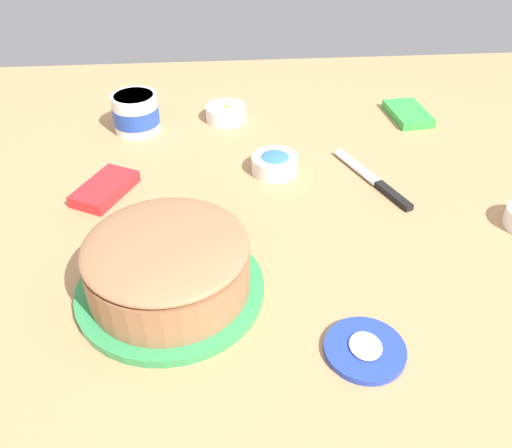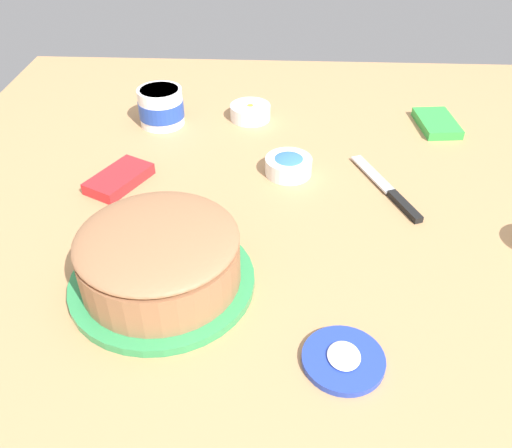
{
  "view_description": "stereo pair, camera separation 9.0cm",
  "coord_description": "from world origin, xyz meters",
  "px_view_note": "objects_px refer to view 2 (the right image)",
  "views": [
    {
      "loc": [
        -0.77,
        0.13,
        0.59
      ],
      "look_at": [
        -0.06,
        0.07,
        0.04
      ],
      "focal_mm": 37.79,
      "sensor_mm": 36.0,
      "label": 1
    },
    {
      "loc": [
        -0.77,
        0.04,
        0.59
      ],
      "look_at": [
        -0.06,
        0.07,
        0.04
      ],
      "focal_mm": 37.79,
      "sensor_mm": 36.0,
      "label": 2
    }
  ],
  "objects_px": {
    "candy_box_lower": "(119,179)",
    "frosting_tub": "(161,106)",
    "sprinkle_bowl_blue": "(289,165)",
    "candy_box_upper": "(437,123)",
    "frosted_cake": "(160,260)",
    "sprinkle_bowl_yellow": "(250,111)",
    "spreading_knife": "(391,192)",
    "frosting_tub_lid": "(343,359)"
  },
  "relations": [
    {
      "from": "candy_box_lower",
      "to": "candy_box_upper",
      "type": "bearing_deg",
      "value": -40.59
    },
    {
      "from": "frosting_tub",
      "to": "spreading_knife",
      "type": "height_order",
      "value": "frosting_tub"
    },
    {
      "from": "candy_box_upper",
      "to": "frosting_tub",
      "type": "bearing_deg",
      "value": 84.93
    },
    {
      "from": "frosting_tub",
      "to": "sprinkle_bowl_yellow",
      "type": "height_order",
      "value": "frosting_tub"
    },
    {
      "from": "candy_box_lower",
      "to": "candy_box_upper",
      "type": "distance_m",
      "value": 0.73
    },
    {
      "from": "frosted_cake",
      "to": "spreading_knife",
      "type": "bearing_deg",
      "value": -55.87
    },
    {
      "from": "frosted_cake",
      "to": "frosting_tub_lid",
      "type": "distance_m",
      "value": 0.3
    },
    {
      "from": "sprinkle_bowl_yellow",
      "to": "candy_box_upper",
      "type": "bearing_deg",
      "value": -92.8
    },
    {
      "from": "frosted_cake",
      "to": "sprinkle_bowl_yellow",
      "type": "xyz_separation_m",
      "value": [
        0.57,
        -0.1,
        -0.03
      ]
    },
    {
      "from": "frosting_tub_lid",
      "to": "sprinkle_bowl_blue",
      "type": "xyz_separation_m",
      "value": [
        0.47,
        0.07,
        0.01
      ]
    },
    {
      "from": "spreading_knife",
      "to": "frosting_tub_lid",
      "type": "bearing_deg",
      "value": 163.07
    },
    {
      "from": "frosted_cake",
      "to": "frosting_tub",
      "type": "bearing_deg",
      "value": 10.63
    },
    {
      "from": "frosting_tub",
      "to": "candy_box_upper",
      "type": "bearing_deg",
      "value": -88.73
    },
    {
      "from": "frosted_cake",
      "to": "candy_box_lower",
      "type": "bearing_deg",
      "value": 26.41
    },
    {
      "from": "frosting_tub_lid",
      "to": "candy_box_upper",
      "type": "height_order",
      "value": "candy_box_upper"
    },
    {
      "from": "frosted_cake",
      "to": "candy_box_lower",
      "type": "xyz_separation_m",
      "value": [
        0.28,
        0.14,
        -0.04
      ]
    },
    {
      "from": "candy_box_upper",
      "to": "frosted_cake",
      "type": "bearing_deg",
      "value": 129.29
    },
    {
      "from": "sprinkle_bowl_yellow",
      "to": "candy_box_upper",
      "type": "height_order",
      "value": "sprinkle_bowl_yellow"
    },
    {
      "from": "sprinkle_bowl_blue",
      "to": "candy_box_upper",
      "type": "relative_size",
      "value": 0.71
    },
    {
      "from": "frosted_cake",
      "to": "frosting_tub",
      "type": "xyz_separation_m",
      "value": [
        0.53,
        0.1,
        -0.01
      ]
    },
    {
      "from": "spreading_knife",
      "to": "sprinkle_bowl_yellow",
      "type": "xyz_separation_m",
      "value": [
        0.31,
        0.29,
        0.01
      ]
    },
    {
      "from": "frosted_cake",
      "to": "frosting_tub_lid",
      "type": "height_order",
      "value": "frosted_cake"
    },
    {
      "from": "frosting_tub_lid",
      "to": "sprinkle_bowl_yellow",
      "type": "distance_m",
      "value": 0.73
    },
    {
      "from": "spreading_knife",
      "to": "candy_box_upper",
      "type": "distance_m",
      "value": 0.32
    },
    {
      "from": "sprinkle_bowl_blue",
      "to": "candy_box_upper",
      "type": "height_order",
      "value": "sprinkle_bowl_blue"
    },
    {
      "from": "candy_box_lower",
      "to": "candy_box_upper",
      "type": "relative_size",
      "value": 1.0
    },
    {
      "from": "frosted_cake",
      "to": "spreading_knife",
      "type": "distance_m",
      "value": 0.47
    },
    {
      "from": "frosting_tub_lid",
      "to": "sprinkle_bowl_blue",
      "type": "relative_size",
      "value": 1.19
    },
    {
      "from": "frosting_tub",
      "to": "sprinkle_bowl_yellow",
      "type": "relative_size",
      "value": 1.09
    },
    {
      "from": "frosting_tub",
      "to": "frosted_cake",
      "type": "bearing_deg",
      "value": -169.37
    },
    {
      "from": "spreading_knife",
      "to": "candy_box_upper",
      "type": "xyz_separation_m",
      "value": [
        0.28,
        -0.15,
        0.0
      ]
    },
    {
      "from": "candy_box_lower",
      "to": "frosting_tub",
      "type": "bearing_deg",
      "value": 19.24
    },
    {
      "from": "frosting_tub",
      "to": "sprinkle_bowl_blue",
      "type": "xyz_separation_m",
      "value": [
        -0.2,
        -0.29,
        -0.02
      ]
    },
    {
      "from": "frosting_tub",
      "to": "candy_box_lower",
      "type": "height_order",
      "value": "frosting_tub"
    },
    {
      "from": "sprinkle_bowl_yellow",
      "to": "frosting_tub",
      "type": "bearing_deg",
      "value": 99.84
    },
    {
      "from": "frosting_tub",
      "to": "spreading_knife",
      "type": "distance_m",
      "value": 0.56
    },
    {
      "from": "frosting_tub_lid",
      "to": "candy_box_lower",
      "type": "distance_m",
      "value": 0.58
    },
    {
      "from": "frosted_cake",
      "to": "frosting_tub",
      "type": "height_order",
      "value": "frosted_cake"
    },
    {
      "from": "frosting_tub",
      "to": "sprinkle_bowl_blue",
      "type": "relative_size",
      "value": 1.11
    },
    {
      "from": "frosted_cake",
      "to": "spreading_knife",
      "type": "relative_size",
      "value": 1.27
    },
    {
      "from": "sprinkle_bowl_yellow",
      "to": "frosted_cake",
      "type": "bearing_deg",
      "value": 169.73
    },
    {
      "from": "frosted_cake",
      "to": "candy_box_upper",
      "type": "xyz_separation_m",
      "value": [
        0.55,
        -0.54,
        -0.04
      ]
    }
  ]
}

